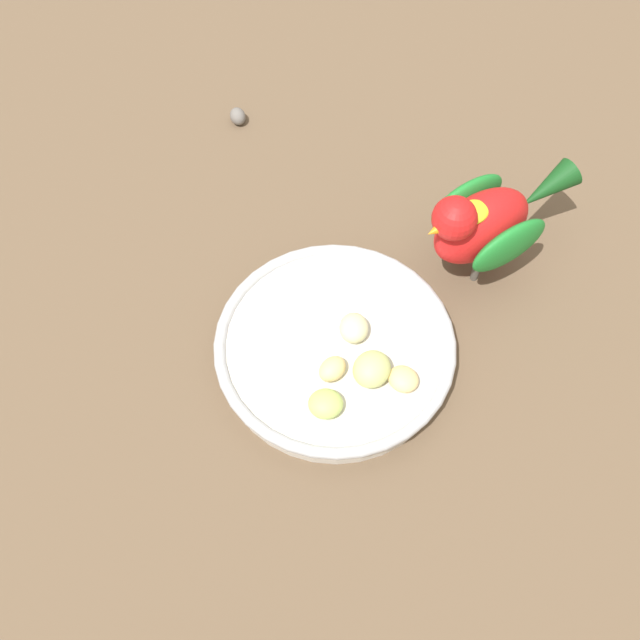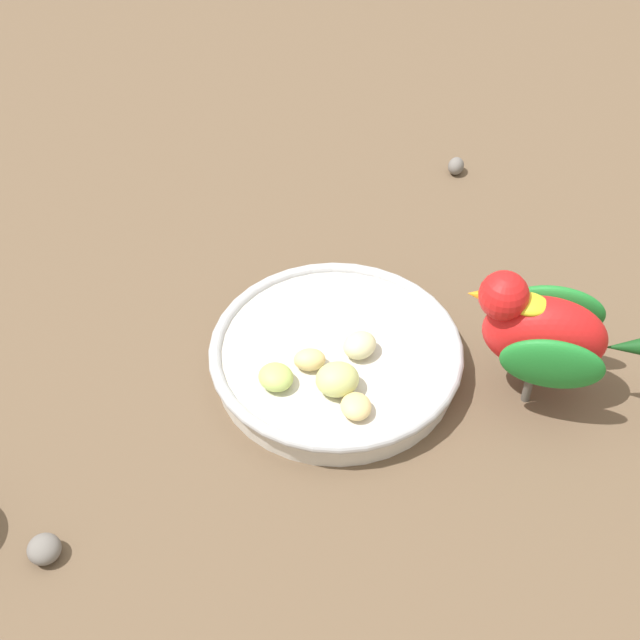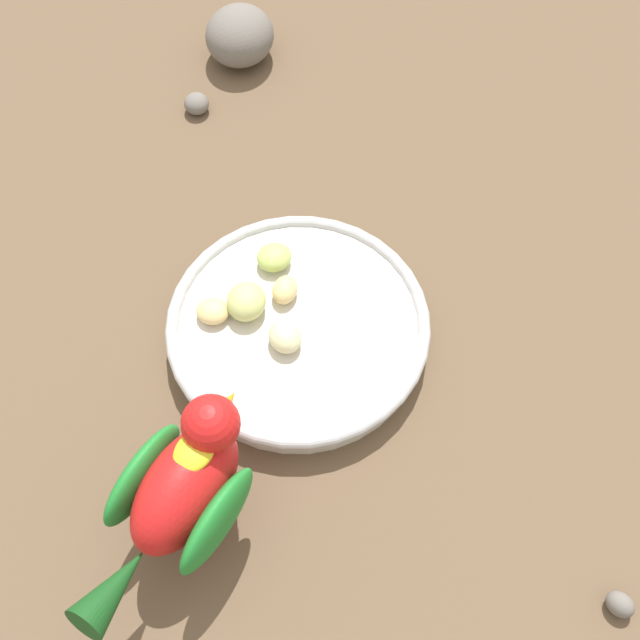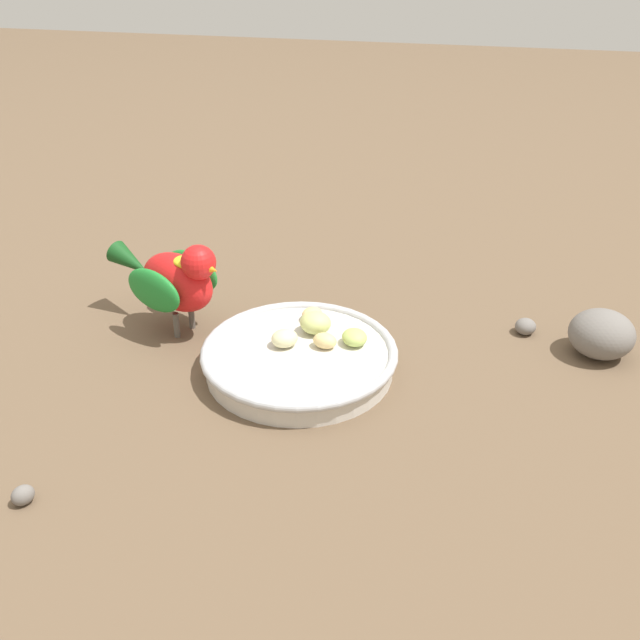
# 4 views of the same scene
# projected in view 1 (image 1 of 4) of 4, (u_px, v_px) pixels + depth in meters

# --- Properties ---
(ground_plane) EXTENTS (4.00, 4.00, 0.00)m
(ground_plane) POSITION_uv_depth(u_px,v_px,m) (314.00, 345.00, 0.72)
(ground_plane) COLOR brown
(feeding_bowl) EXTENTS (0.22, 0.22, 0.03)m
(feeding_bowl) POSITION_uv_depth(u_px,v_px,m) (332.00, 352.00, 0.70)
(feeding_bowl) COLOR beige
(feeding_bowl) RESTS_ON ground_plane
(apple_piece_0) EXTENTS (0.04, 0.04, 0.02)m
(apple_piece_0) POSITION_uv_depth(u_px,v_px,m) (326.00, 404.00, 0.65)
(apple_piece_0) COLOR #B2CC66
(apple_piece_0) RESTS_ON feeding_bowl
(apple_piece_1) EXTENTS (0.04, 0.04, 0.02)m
(apple_piece_1) POSITION_uv_depth(u_px,v_px,m) (354.00, 328.00, 0.69)
(apple_piece_1) COLOR beige
(apple_piece_1) RESTS_ON feeding_bowl
(apple_piece_2) EXTENTS (0.02, 0.03, 0.02)m
(apple_piece_2) POSITION_uv_depth(u_px,v_px,m) (332.00, 369.00, 0.67)
(apple_piece_2) COLOR #E5C67F
(apple_piece_2) RESTS_ON feeding_bowl
(apple_piece_3) EXTENTS (0.03, 0.03, 0.02)m
(apple_piece_3) POSITION_uv_depth(u_px,v_px,m) (406.00, 375.00, 0.67)
(apple_piece_3) COLOR #E5C67F
(apple_piece_3) RESTS_ON feeding_bowl
(apple_piece_4) EXTENTS (0.03, 0.04, 0.03)m
(apple_piece_4) POSITION_uv_depth(u_px,v_px,m) (372.00, 369.00, 0.66)
(apple_piece_4) COLOR #C6D17A
(apple_piece_4) RESTS_ON feeding_bowl
(parrot) EXTENTS (0.11, 0.17, 0.12)m
(parrot) POSITION_uv_depth(u_px,v_px,m) (485.00, 221.00, 0.71)
(parrot) COLOR #59544C
(parrot) RESTS_ON ground_plane
(pebble_0) EXTENTS (0.03, 0.03, 0.02)m
(pebble_0) POSITION_uv_depth(u_px,v_px,m) (238.00, 116.00, 0.86)
(pebble_0) COLOR slate
(pebble_0) RESTS_ON ground_plane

